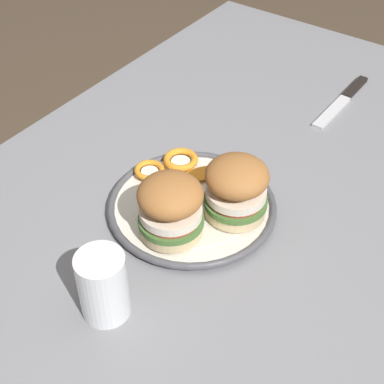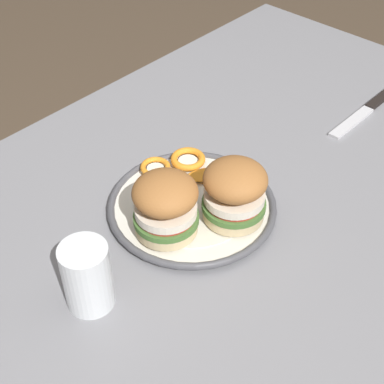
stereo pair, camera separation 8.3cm
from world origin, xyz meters
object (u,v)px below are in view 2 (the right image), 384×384
object	(u,v)px
dining_table	(228,242)
dinner_plate	(192,206)
sandwich_half_right	(166,205)
sandwich_half_left	(235,191)
table_knife	(368,109)
drinking_glass	(88,280)

from	to	relation	value
dining_table	dinner_plate	world-z (taller)	dinner_plate
dining_table	sandwich_half_right	xyz separation A→B (m)	(-0.13, 0.02, 0.17)
sandwich_half_right	sandwich_half_left	bearing A→B (deg)	-31.52
sandwich_half_left	table_knife	size ratio (longest dim) A/B	0.61
dining_table	sandwich_half_right	bearing A→B (deg)	170.63
drinking_glass	table_knife	size ratio (longest dim) A/B	0.48
sandwich_half_left	sandwich_half_right	world-z (taller)	same
drinking_glass	table_knife	bearing A→B (deg)	-3.71
sandwich_half_right	table_knife	bearing A→B (deg)	-5.79
sandwich_half_right	table_knife	size ratio (longest dim) A/B	0.63
sandwich_half_right	drinking_glass	bearing A→B (deg)	-176.87
dining_table	sandwich_half_left	size ratio (longest dim) A/B	9.81
dinner_plate	sandwich_half_left	bearing A→B (deg)	-72.23
dining_table	dinner_plate	distance (m)	0.13
drinking_glass	table_knife	world-z (taller)	drinking_glass
dining_table	table_knife	world-z (taller)	table_knife
sandwich_half_right	table_knife	world-z (taller)	sandwich_half_right
sandwich_half_left	table_knife	world-z (taller)	sandwich_half_left
dining_table	drinking_glass	world-z (taller)	drinking_glass
sandwich_half_left	table_knife	distance (m)	0.44
dining_table	drinking_glass	bearing A→B (deg)	177.51
sandwich_half_left	drinking_glass	world-z (taller)	sandwich_half_left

